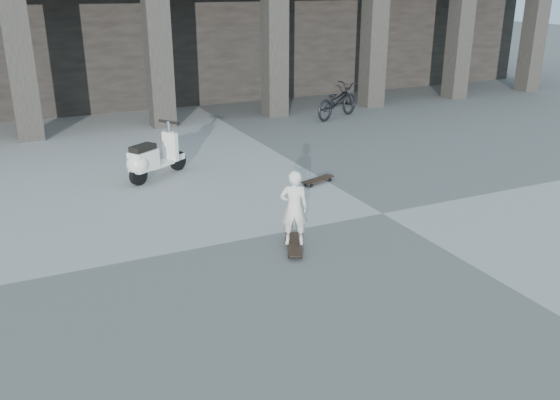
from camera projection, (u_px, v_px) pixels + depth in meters
name	position (u px, v px, depth m)	size (l,w,h in m)	color
ground	(382.00, 213.00, 10.69)	(90.00, 90.00, 0.00)	#51514E
colonnade	(168.00, 9.00, 21.33)	(28.00, 8.82, 6.00)	black
longboard	(294.00, 245.00, 9.25)	(0.54, 0.93, 0.09)	black
skateboard_spare	(318.00, 180.00, 12.28)	(0.83, 0.45, 0.10)	black
child	(294.00, 208.00, 9.04)	(0.43, 0.29, 1.19)	silver
scooter	(149.00, 160.00, 12.31)	(1.46, 1.05, 1.16)	black
bicycle	(337.00, 101.00, 18.04)	(0.69, 1.98, 1.04)	black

